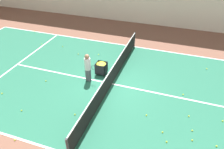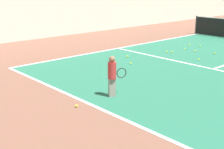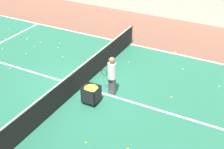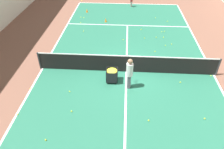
% 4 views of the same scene
% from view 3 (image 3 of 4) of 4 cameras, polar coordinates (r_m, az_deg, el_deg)
% --- Properties ---
extents(ground_plane, '(37.47, 37.47, 0.00)m').
position_cam_3_polar(ground_plane, '(13.62, -5.46, -2.32)').
color(ground_plane, brown).
extents(court_playing_area, '(9.93, 23.71, 0.00)m').
position_cam_3_polar(court_playing_area, '(13.62, -5.46, -2.31)').
color(court_playing_area, '#23664C').
rests_on(court_playing_area, ground).
extents(line_sideline_left, '(0.10, 23.71, 0.00)m').
position_cam_3_polar(line_sideline_left, '(17.43, 3.38, 5.59)').
color(line_sideline_left, white).
rests_on(line_sideline_left, ground).
extents(line_centre_service, '(0.10, 13.04, 0.00)m').
position_cam_3_polar(line_centre_service, '(13.62, -5.46, -2.30)').
color(line_centre_service, white).
rests_on(line_centre_service, ground).
extents(tennis_net, '(10.23, 0.10, 1.08)m').
position_cam_3_polar(tennis_net, '(13.33, -5.57, -0.31)').
color(tennis_net, '#2D2D33').
rests_on(tennis_net, ground).
extents(coach_at_net, '(0.39, 0.69, 1.74)m').
position_cam_3_polar(coach_at_net, '(12.59, -0.02, 0.16)').
color(coach_at_net, '#4C4C56').
rests_on(coach_at_net, ground).
extents(ball_cart, '(0.60, 0.61, 0.77)m').
position_cam_3_polar(ball_cart, '(12.34, -3.82, -3.07)').
color(ball_cart, black).
rests_on(ball_cart, ground).
extents(tennis_ball_0, '(0.07, 0.07, 0.07)m').
position_cam_3_polar(tennis_ball_0, '(14.31, 19.03, -2.09)').
color(tennis_ball_0, yellow).
rests_on(tennis_ball_0, ground).
extents(tennis_ball_2, '(0.07, 0.07, 0.07)m').
position_cam_3_polar(tennis_ball_2, '(18.48, -15.25, 6.15)').
color(tennis_ball_2, yellow).
rests_on(tennis_ball_2, ground).
extents(tennis_ball_3, '(0.07, 0.07, 0.07)m').
position_cam_3_polar(tennis_ball_3, '(17.61, -9.56, 5.59)').
color(tennis_ball_3, yellow).
rests_on(tennis_ball_3, ground).
extents(tennis_ball_6, '(0.07, 0.07, 0.07)m').
position_cam_3_polar(tennis_ball_6, '(13.09, 10.81, -4.10)').
color(tennis_ball_6, yellow).
rests_on(tennis_ball_6, ground).
extents(tennis_ball_7, '(0.07, 0.07, 0.07)m').
position_cam_3_polar(tennis_ball_7, '(17.16, -9.83, 4.85)').
color(tennis_ball_7, yellow).
rests_on(tennis_ball_7, ground).
extents(tennis_ball_8, '(0.07, 0.07, 0.07)m').
position_cam_3_polar(tennis_ball_8, '(17.90, -12.96, 5.64)').
color(tennis_ball_8, yellow).
rests_on(tennis_ball_8, ground).
extents(tennis_ball_10, '(0.07, 0.07, 0.07)m').
position_cam_3_polar(tennis_ball_10, '(17.52, -14.03, 4.93)').
color(tennis_ball_10, yellow).
rests_on(tennis_ball_10, ground).
extents(tennis_ball_11, '(0.07, 0.07, 0.07)m').
position_cam_3_polar(tennis_ball_11, '(17.20, 3.51, 5.34)').
color(tennis_ball_11, yellow).
rests_on(tennis_ball_11, ground).
extents(tennis_ball_12, '(0.07, 0.07, 0.07)m').
position_cam_3_polar(tennis_ball_12, '(16.75, 11.48, 4.02)').
color(tennis_ball_12, yellow).
rests_on(tennis_ball_12, ground).
extents(tennis_ball_17, '(0.07, 0.07, 0.07)m').
position_cam_3_polar(tennis_ball_17, '(10.81, -4.79, -12.30)').
color(tennis_ball_17, yellow).
rests_on(tennis_ball_17, ground).
extents(tennis_ball_19, '(0.07, 0.07, 0.07)m').
position_cam_3_polar(tennis_ball_19, '(15.65, -18.14, 1.02)').
color(tennis_ball_19, yellow).
rests_on(tennis_ball_19, ground).
extents(tennis_ball_23, '(0.07, 0.07, 0.07)m').
position_cam_3_polar(tennis_ball_23, '(16.11, -9.00, 3.15)').
color(tennis_ball_23, yellow).
rests_on(tennis_ball_23, ground).
extents(tennis_ball_25, '(0.07, 0.07, 0.07)m').
position_cam_3_polar(tennis_ball_25, '(15.45, 3.06, 2.23)').
color(tennis_ball_25, yellow).
rests_on(tennis_ball_25, ground).
extents(tennis_ball_26, '(0.07, 0.07, 0.07)m').
position_cam_3_polar(tennis_ball_26, '(10.58, 2.89, -13.39)').
color(tennis_ball_26, yellow).
rests_on(tennis_ball_26, ground).
extents(tennis_ball_29, '(0.07, 0.07, 0.07)m').
position_cam_3_polar(tennis_ball_29, '(16.84, -15.43, 3.65)').
color(tennis_ball_29, yellow).
rests_on(tennis_ball_29, ground).
extents(tennis_ball_30, '(0.07, 0.07, 0.07)m').
position_cam_3_polar(tennis_ball_30, '(18.68, -15.07, 6.44)').
color(tennis_ball_30, yellow).
rests_on(tennis_ball_30, ground).
extents(tennis_ball_32, '(0.07, 0.07, 0.07)m').
position_cam_3_polar(tennis_ball_32, '(15.22, 12.83, 0.97)').
color(tennis_ball_32, yellow).
rests_on(tennis_ball_32, ground).
extents(tennis_ball_34, '(0.07, 0.07, 0.07)m').
position_cam_3_polar(tennis_ball_34, '(17.71, -19.40, 4.34)').
color(tennis_ball_34, yellow).
rests_on(tennis_ball_34, ground).
extents(tennis_ball_36, '(0.07, 0.07, 0.07)m').
position_cam_3_polar(tennis_ball_36, '(20.30, -18.38, 7.88)').
color(tennis_ball_36, yellow).
rests_on(tennis_ball_36, ground).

